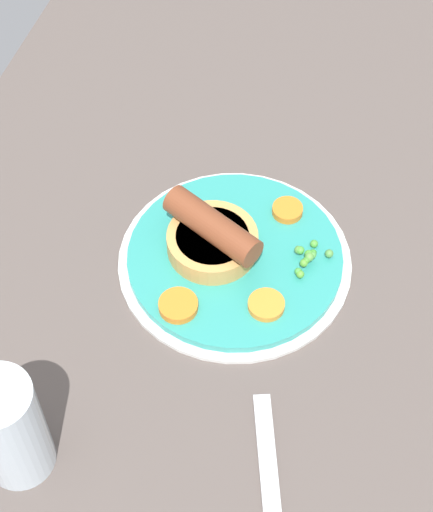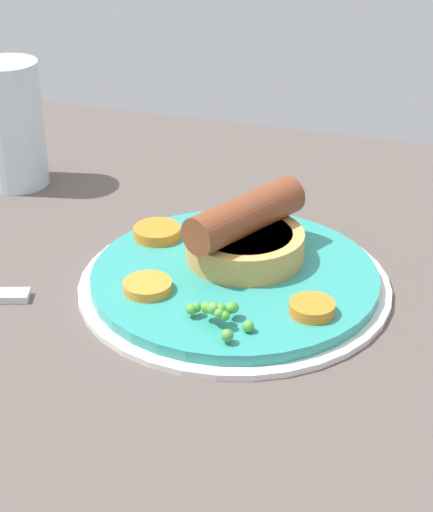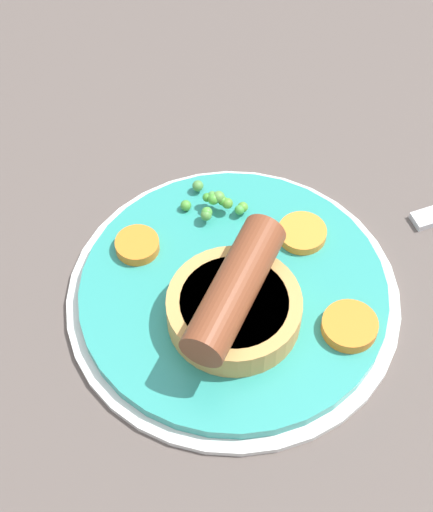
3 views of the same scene
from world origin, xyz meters
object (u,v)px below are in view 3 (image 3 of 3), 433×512
(dinner_plate, at_px, (233,296))
(carrot_slice_0, at_px, (302,233))
(sausage_pudding, at_px, (234,303))
(pea_pile, at_px, (214,202))
(carrot_slice_1, at_px, (137,241))
(carrot_slice_2, at_px, (350,326))

(dinner_plate, relative_size, carrot_slice_0, 6.65)
(dinner_plate, bearing_deg, sausage_pudding, 87.76)
(sausage_pudding, relative_size, carrot_slice_0, 3.05)
(carrot_slice_0, bearing_deg, dinner_plate, 40.94)
(pea_pile, xyz_separation_m, carrot_slice_0, (-0.07, 0.03, -0.01))
(pea_pile, relative_size, carrot_slice_0, 1.42)
(sausage_pudding, xyz_separation_m, carrot_slice_0, (-0.06, -0.07, -0.02))
(carrot_slice_1, xyz_separation_m, carrot_slice_2, (-0.15, 0.08, 0.00))
(dinner_plate, xyz_separation_m, pea_pile, (0.01, -0.07, 0.02))
(carrot_slice_0, relative_size, carrot_slice_1, 1.11)
(sausage_pudding, bearing_deg, carrot_slice_0, 168.62)
(pea_pile, height_order, carrot_slice_0, pea_pile)
(dinner_plate, relative_size, sausage_pudding, 2.18)
(sausage_pudding, distance_m, carrot_slice_0, 0.09)
(pea_pile, bearing_deg, sausage_pudding, 96.05)
(sausage_pudding, xyz_separation_m, pea_pile, (0.01, -0.10, -0.01))
(pea_pile, relative_size, carrot_slice_1, 1.58)
(carrot_slice_0, distance_m, carrot_slice_2, 0.09)
(carrot_slice_1, height_order, carrot_slice_2, same)
(dinner_plate, xyz_separation_m, carrot_slice_2, (-0.08, 0.04, 0.01))
(dinner_plate, height_order, carrot_slice_0, carrot_slice_0)
(pea_pile, relative_size, carrot_slice_2, 1.32)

